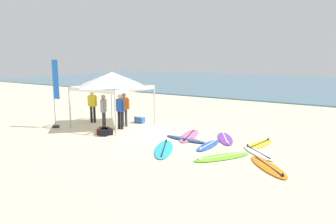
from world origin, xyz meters
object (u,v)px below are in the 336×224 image
(surfboard_lime, at_px, (222,157))
(cooler_box, at_px, (140,119))
(person_yellow, at_px, (93,104))
(surfboard_white, at_px, (258,153))
(person_blue, at_px, (120,109))
(surfboard_navy, at_px, (185,139))
(surfboard_orange, at_px, (268,167))
(person_orange, at_px, (124,107))
(surfboard_yellow, at_px, (260,144))
(gear_bag_by_pole, at_px, (102,131))
(person_grey, at_px, (104,110))
(surfboard_blue, at_px, (208,145))
(surfboard_cyan, at_px, (164,149))
(surfboard_pink, at_px, (189,136))
(gear_bag_on_sand, at_px, (107,131))
(gear_bag_near_tent, at_px, (104,132))
(banner_flag, at_px, (55,96))
(canopy_tent, at_px, (112,79))
(surfboard_purple, at_px, (225,138))

(surfboard_lime, bearing_deg, cooler_box, 152.68)
(person_yellow, bearing_deg, surfboard_white, -4.39)
(person_blue, distance_m, cooler_box, 1.84)
(surfboard_navy, xyz_separation_m, surfboard_orange, (3.93, -1.55, -0.00))
(person_blue, bearing_deg, person_orange, 112.04)
(surfboard_yellow, relative_size, gear_bag_by_pole, 3.27)
(surfboard_white, bearing_deg, person_grey, -178.17)
(surfboard_yellow, relative_size, surfboard_navy, 0.95)
(surfboard_blue, relative_size, person_grey, 1.11)
(surfboard_lime, height_order, surfboard_cyan, same)
(person_yellow, bearing_deg, surfboard_pink, 1.47)
(person_yellow, bearing_deg, gear_bag_by_pole, -36.08)
(surfboard_orange, distance_m, person_grey, 8.30)
(surfboard_white, bearing_deg, surfboard_blue, -177.04)
(surfboard_navy, relative_size, cooler_box, 4.12)
(surfboard_lime, bearing_deg, surfboard_blue, 134.33)
(surfboard_navy, distance_m, surfboard_cyan, 1.71)
(person_blue, bearing_deg, surfboard_white, -2.53)
(gear_bag_on_sand, bearing_deg, surfboard_blue, 8.31)
(person_blue, xyz_separation_m, gear_bag_near_tent, (0.18, -1.33, -0.85))
(person_grey, bearing_deg, gear_bag_on_sand, -37.48)
(surfboard_pink, height_order, banner_flag, banner_flag)
(cooler_box, bearing_deg, canopy_tent, -114.59)
(surfboard_cyan, bearing_deg, surfboard_purple, 63.66)
(surfboard_yellow, xyz_separation_m, banner_flag, (-9.44, -2.32, 1.54))
(surfboard_orange, bearing_deg, gear_bag_on_sand, 176.08)
(person_orange, bearing_deg, person_yellow, -175.69)
(person_blue, bearing_deg, surfboard_purple, 10.69)
(cooler_box, bearing_deg, banner_flag, -131.14)
(surfboard_blue, bearing_deg, surfboard_orange, -24.11)
(gear_bag_near_tent, relative_size, gear_bag_by_pole, 1.00)
(surfboard_yellow, bearing_deg, gear_bag_by_pole, -163.12)
(surfboard_blue, distance_m, surfboard_white, 1.96)
(surfboard_white, bearing_deg, surfboard_yellow, 104.19)
(gear_bag_by_pole, bearing_deg, surfboard_purple, 22.55)
(gear_bag_by_pole, xyz_separation_m, cooler_box, (-0.00, 2.85, 0.06))
(surfboard_orange, relative_size, surfboard_pink, 0.79)
(person_grey, bearing_deg, surfboard_white, 1.83)
(surfboard_blue, bearing_deg, person_yellow, 173.63)
(surfboard_orange, height_order, gear_bag_by_pole, gear_bag_by_pole)
(surfboard_lime, bearing_deg, banner_flag, -179.95)
(surfboard_orange, xyz_separation_m, person_blue, (-7.61, 1.61, 0.95))
(surfboard_yellow, distance_m, gear_bag_on_sand, 6.71)
(banner_flag, height_order, cooler_box, banner_flag)
(person_orange, xyz_separation_m, gear_bag_on_sand, (0.39, -1.65, -0.85))
(surfboard_lime, relative_size, person_grey, 1.32)
(gear_bag_near_tent, bearing_deg, surfboard_navy, 20.03)
(surfboard_cyan, height_order, person_orange, person_orange)
(surfboard_lime, bearing_deg, surfboard_purple, 110.32)
(surfboard_cyan, bearing_deg, person_blue, 154.49)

